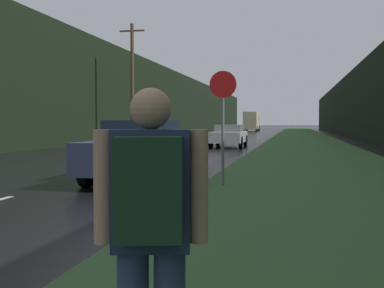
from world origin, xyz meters
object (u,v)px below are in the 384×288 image
car_passing_far (229,135)px  delivery_truck (251,121)px  hitchhiker_with_backpack (151,229)px  stop_sign (223,116)px  car_passing_near (141,150)px

car_passing_far → delivery_truck: bearing=-86.4°
hitchhiker_with_backpack → delivery_truck: bearing=81.0°
stop_sign → hitchhiker_with_backpack: (0.95, -8.98, -0.69)m
stop_sign → delivery_truck: bearing=94.5°
car_passing_far → delivery_truck: size_ratio=0.57×
delivery_truck → hitchhiker_with_backpack: bearing=-85.4°
car_passing_near → delivery_truck: 72.49m
hitchhiker_with_backpack → car_passing_far: bearing=83.1°
stop_sign → car_passing_far: size_ratio=0.62×
stop_sign → car_passing_far: 18.15m
car_passing_near → delivery_truck: size_ratio=0.61×
stop_sign → hitchhiker_with_backpack: 9.05m
car_passing_far → delivery_truck: delivery_truck is taller
stop_sign → car_passing_near: 2.51m
hitchhiker_with_backpack → car_passing_near: bearing=94.8°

